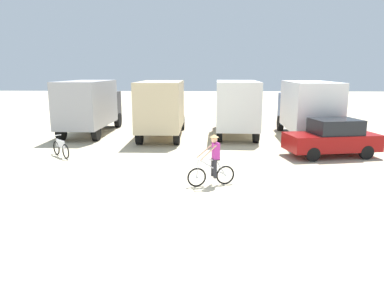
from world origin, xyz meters
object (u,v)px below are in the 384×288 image
(box_truck_white_box, at_px, (236,105))
(bicycle_spare, at_px, (61,148))
(box_truck_grey_hauler, at_px, (90,104))
(box_truck_tan_camper, at_px, (162,106))
(box_truck_avon_van, at_px, (307,107))
(cyclist_orange_shirt, at_px, (213,162))
(sedan_parked, at_px, (332,138))

(box_truck_white_box, bearing_deg, bicycle_spare, -145.04)
(box_truck_grey_hauler, height_order, bicycle_spare, box_truck_grey_hauler)
(box_truck_grey_hauler, distance_m, box_truck_white_box, 9.13)
(box_truck_tan_camper, relative_size, box_truck_avon_van, 0.99)
(box_truck_avon_van, xyz_separation_m, cyclist_orange_shirt, (-5.66, -9.09, -1.03))
(box_truck_tan_camper, xyz_separation_m, bicycle_spare, (-4.15, -5.27, -1.48))
(box_truck_tan_camper, distance_m, sedan_parked, 9.78)
(sedan_parked, relative_size, bicycle_spare, 3.51)
(box_truck_tan_camper, height_order, sedan_parked, box_truck_tan_camper)
(box_truck_grey_hauler, relative_size, cyclist_orange_shirt, 3.72)
(box_truck_grey_hauler, height_order, sedan_parked, box_truck_grey_hauler)
(cyclist_orange_shirt, distance_m, bicycle_spare, 8.08)
(box_truck_white_box, xyz_separation_m, sedan_parked, (4.05, -5.44, -0.99))
(box_truck_white_box, distance_m, sedan_parked, 6.86)
(box_truck_avon_van, height_order, sedan_parked, box_truck_avon_van)
(box_truck_tan_camper, bearing_deg, box_truck_avon_van, -1.23)
(box_truck_grey_hauler, bearing_deg, box_truck_tan_camper, -10.82)
(box_truck_avon_van, relative_size, sedan_parked, 1.53)
(sedan_parked, xyz_separation_m, bicycle_spare, (-12.67, -0.58, -0.48))
(box_truck_avon_van, distance_m, bicycle_spare, 13.74)
(box_truck_avon_van, xyz_separation_m, sedan_parked, (0.00, -4.51, -0.99))
(bicycle_spare, bearing_deg, box_truck_tan_camper, 51.81)
(cyclist_orange_shirt, bearing_deg, box_truck_white_box, 80.86)
(box_truck_tan_camper, bearing_deg, box_truck_white_box, 9.58)
(box_truck_white_box, height_order, cyclist_orange_shirt, box_truck_white_box)
(box_truck_white_box, height_order, bicycle_spare, box_truck_white_box)
(box_truck_avon_van, distance_m, cyclist_orange_shirt, 10.76)
(box_truck_tan_camper, xyz_separation_m, cyclist_orange_shirt, (2.86, -9.27, -1.03))
(box_truck_grey_hauler, xyz_separation_m, box_truck_tan_camper, (4.65, -0.89, 0.00))
(box_truck_white_box, bearing_deg, sedan_parked, -53.36)
(box_truck_white_box, distance_m, bicycle_spare, 10.63)
(box_truck_grey_hauler, relative_size, box_truck_white_box, 0.99)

